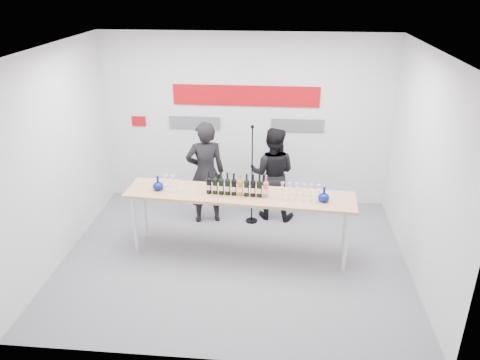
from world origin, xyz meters
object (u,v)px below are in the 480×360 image
object	(u,v)px
presenter_left	(206,173)
presenter_right	(272,174)
mic_stand	(252,194)
tasting_table	(239,198)

from	to	relation	value
presenter_left	presenter_right	distance (m)	1.11
presenter_right	mic_stand	bearing A→B (deg)	43.35
presenter_left	presenter_right	xyz separation A→B (m)	(1.09, 0.24, -0.07)
tasting_table	presenter_left	distance (m)	1.16
mic_stand	tasting_table	bearing A→B (deg)	-96.17
presenter_left	mic_stand	xyz separation A→B (m)	(0.76, 0.01, -0.35)
tasting_table	mic_stand	world-z (taller)	mic_stand
presenter_left	presenter_right	size ratio (longest dim) A/B	1.09
presenter_right	mic_stand	distance (m)	0.48
tasting_table	presenter_left	size ratio (longest dim) A/B	1.90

